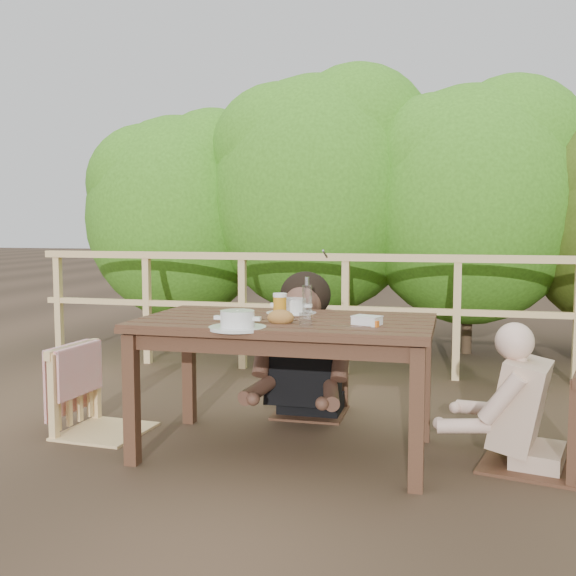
% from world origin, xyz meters
% --- Properties ---
extents(ground, '(60.00, 60.00, 0.00)m').
position_xyz_m(ground, '(0.00, 0.00, 0.00)').
color(ground, '#4E3927').
rests_on(ground, ground).
extents(table, '(1.57, 0.88, 0.72)m').
position_xyz_m(table, '(0.00, 0.00, 0.36)').
color(table, '#412719').
rests_on(table, ground).
extents(chair_left, '(0.52, 0.52, 0.99)m').
position_xyz_m(chair_left, '(-1.13, 0.06, 0.49)').
color(chair_left, '#DDB777').
rests_on(chair_left, ground).
extents(chair_far, '(0.46, 0.46, 0.92)m').
position_xyz_m(chair_far, '(-0.03, 0.77, 0.46)').
color(chair_far, '#412719').
rests_on(chair_far, ground).
extents(chair_right, '(0.61, 0.61, 1.01)m').
position_xyz_m(chair_right, '(1.29, 0.10, 0.51)').
color(chair_right, '#412719').
rests_on(chair_right, ground).
extents(woman, '(0.58, 0.72, 1.45)m').
position_xyz_m(woman, '(-0.03, 0.79, 0.72)').
color(woman, black).
rests_on(woman, ground).
extents(diner_right, '(0.70, 0.62, 1.22)m').
position_xyz_m(diner_right, '(1.32, 0.10, 0.61)').
color(diner_right, tan).
rests_on(diner_right, ground).
extents(railing, '(5.60, 0.10, 1.01)m').
position_xyz_m(railing, '(0.00, 2.00, 0.51)').
color(railing, '#DDB777').
rests_on(railing, ground).
extents(hedge_row, '(6.60, 1.60, 3.80)m').
position_xyz_m(hedge_row, '(0.40, 3.20, 1.90)').
color(hedge_row, '#387219').
rests_on(hedge_row, ground).
extents(soup_near, '(0.29, 0.29, 0.10)m').
position_xyz_m(soup_near, '(-0.16, -0.34, 0.77)').
color(soup_near, silver).
rests_on(soup_near, table).
extents(soup_far, '(0.29, 0.29, 0.10)m').
position_xyz_m(soup_far, '(-0.03, 0.25, 0.77)').
color(soup_far, white).
rests_on(soup_far, table).
extents(bread_roll, '(0.14, 0.11, 0.08)m').
position_xyz_m(bread_roll, '(0.01, -0.16, 0.77)').
color(bread_roll, olive).
rests_on(bread_roll, table).
extents(beer_glass, '(0.08, 0.08, 0.15)m').
position_xyz_m(beer_glass, '(-0.04, 0.03, 0.80)').
color(beer_glass, gold).
rests_on(beer_glass, table).
extents(bottle, '(0.05, 0.05, 0.23)m').
position_xyz_m(bottle, '(0.08, 0.19, 0.84)').
color(bottle, white).
rests_on(bottle, table).
extents(tumbler, '(0.07, 0.07, 0.08)m').
position_xyz_m(tumbler, '(0.16, -0.24, 0.76)').
color(tumbler, silver).
rests_on(tumbler, table).
extents(butter_tub, '(0.16, 0.14, 0.06)m').
position_xyz_m(butter_tub, '(0.45, -0.12, 0.75)').
color(butter_tub, white).
rests_on(butter_tub, table).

